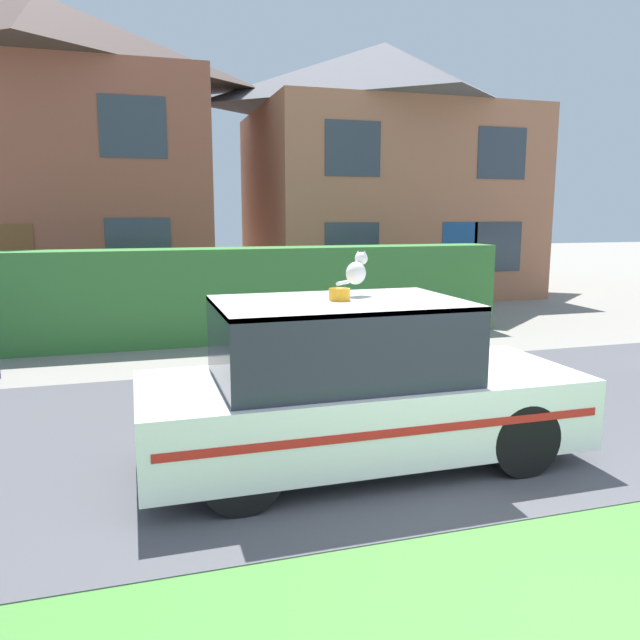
% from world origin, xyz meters
% --- Properties ---
extents(ground_plane, '(80.00, 80.00, 0.00)m').
position_xyz_m(ground_plane, '(0.00, 0.00, 0.00)').
color(ground_plane, gray).
extents(road_strip, '(28.00, 5.10, 0.01)m').
position_xyz_m(road_strip, '(0.00, 3.71, 0.01)').
color(road_strip, '#4C4C51').
rests_on(road_strip, ground).
extents(lawn_verge, '(28.00, 2.28, 0.01)m').
position_xyz_m(lawn_verge, '(0.00, 0.02, 0.00)').
color(lawn_verge, '#478438').
rests_on(lawn_verge, ground).
extents(garden_hedge, '(9.83, 0.85, 1.70)m').
position_xyz_m(garden_hedge, '(-0.48, 8.65, 0.85)').
color(garden_hedge, '#3D7F38').
rests_on(garden_hedge, ground).
extents(police_car, '(4.04, 1.61, 1.64)m').
position_xyz_m(police_car, '(-0.56, 2.59, 0.74)').
color(police_car, black).
rests_on(police_car, road_strip).
extents(cat, '(0.36, 0.29, 0.31)m').
position_xyz_m(cat, '(-0.45, 2.85, 1.78)').
color(cat, silver).
rests_on(cat, police_car).
extents(house_left, '(7.84, 6.03, 7.55)m').
position_xyz_m(house_left, '(-4.35, 14.68, 3.85)').
color(house_left, '#93513D').
rests_on(house_left, ground).
extents(house_right, '(7.76, 6.35, 7.12)m').
position_xyz_m(house_right, '(4.74, 14.83, 3.63)').
color(house_right, '#A86B4C').
rests_on(house_right, ground).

